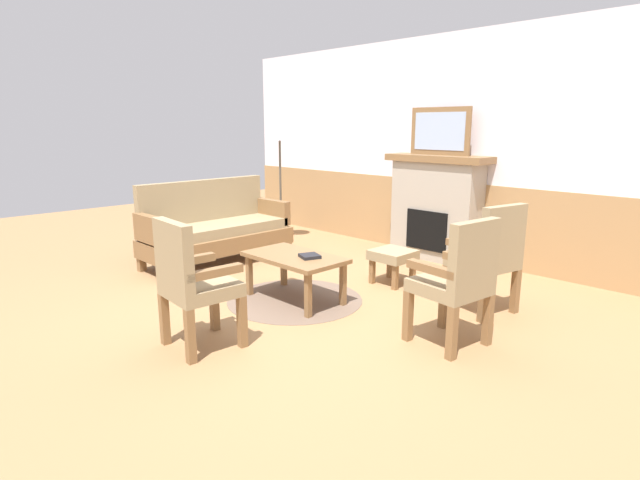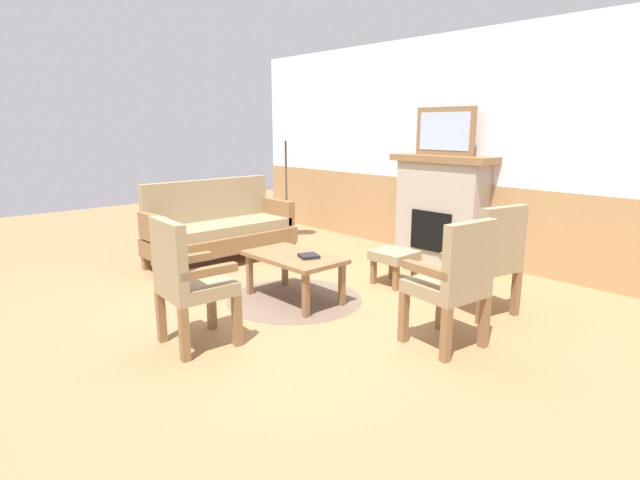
{
  "view_description": "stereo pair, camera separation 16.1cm",
  "coord_description": "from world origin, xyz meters",
  "px_view_note": "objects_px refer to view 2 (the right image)",
  "views": [
    {
      "loc": [
        3.39,
        -2.97,
        1.63
      ],
      "look_at": [
        0.0,
        0.35,
        0.55
      ],
      "focal_mm": 28.36,
      "sensor_mm": 36.0,
      "label": 1
    },
    {
      "loc": [
        3.5,
        -2.85,
        1.63
      ],
      "look_at": [
        0.0,
        0.35,
        0.55
      ],
      "focal_mm": 28.36,
      "sensor_mm": 36.0,
      "label": 2
    }
  ],
  "objects_px": {
    "armchair_near_fireplace": "(454,279)",
    "armchair_by_window_left": "(489,255)",
    "floor_lamp_by_couch": "(286,138)",
    "couch": "(220,229)",
    "fireplace": "(441,207)",
    "footstool": "(394,258)",
    "armchair_front_left": "(187,278)",
    "coffee_table": "(294,261)",
    "framed_picture": "(445,131)",
    "book_on_table": "(309,256)"
  },
  "relations": [
    {
      "from": "armchair_near_fireplace",
      "to": "armchair_by_window_left",
      "type": "xyz_separation_m",
      "value": [
        -0.17,
        0.81,
        0.0
      ]
    },
    {
      "from": "armchair_by_window_left",
      "to": "floor_lamp_by_couch",
      "type": "distance_m",
      "value": 3.63
    },
    {
      "from": "couch",
      "to": "floor_lamp_by_couch",
      "type": "distance_m",
      "value": 1.71
    },
    {
      "from": "fireplace",
      "to": "footstool",
      "type": "bearing_deg",
      "value": -77.05
    },
    {
      "from": "armchair_near_fireplace",
      "to": "armchair_front_left",
      "type": "distance_m",
      "value": 1.95
    },
    {
      "from": "fireplace",
      "to": "coffee_table",
      "type": "relative_size",
      "value": 1.35
    },
    {
      "from": "armchair_near_fireplace",
      "to": "framed_picture",
      "type": "bearing_deg",
      "value": 126.52
    },
    {
      "from": "fireplace",
      "to": "book_on_table",
      "type": "relative_size",
      "value": 7.67
    },
    {
      "from": "armchair_by_window_left",
      "to": "armchair_front_left",
      "type": "xyz_separation_m",
      "value": [
        -1.16,
        -2.24,
        0.0
      ]
    },
    {
      "from": "coffee_table",
      "to": "book_on_table",
      "type": "relative_size",
      "value": 5.66
    },
    {
      "from": "footstool",
      "to": "armchair_front_left",
      "type": "height_order",
      "value": "armchair_front_left"
    },
    {
      "from": "fireplace",
      "to": "armchair_by_window_left",
      "type": "distance_m",
      "value": 1.89
    },
    {
      "from": "footstool",
      "to": "book_on_table",
      "type": "bearing_deg",
      "value": -99.03
    },
    {
      "from": "fireplace",
      "to": "floor_lamp_by_couch",
      "type": "xyz_separation_m",
      "value": [
        -2.09,
        -0.73,
        0.8
      ]
    },
    {
      "from": "footstool",
      "to": "armchair_front_left",
      "type": "distance_m",
      "value": 2.33
    },
    {
      "from": "coffee_table",
      "to": "book_on_table",
      "type": "xyz_separation_m",
      "value": [
        0.17,
        0.04,
        0.07
      ]
    },
    {
      "from": "framed_picture",
      "to": "coffee_table",
      "type": "bearing_deg",
      "value": -91.35
    },
    {
      "from": "fireplace",
      "to": "armchair_front_left",
      "type": "relative_size",
      "value": 1.33
    },
    {
      "from": "footstool",
      "to": "armchair_front_left",
      "type": "xyz_separation_m",
      "value": [
        -0.05,
        -2.32,
        0.25
      ]
    },
    {
      "from": "floor_lamp_by_couch",
      "to": "framed_picture",
      "type": "bearing_deg",
      "value": 19.38
    },
    {
      "from": "couch",
      "to": "coffee_table",
      "type": "bearing_deg",
      "value": -7.94
    },
    {
      "from": "couch",
      "to": "footstool",
      "type": "distance_m",
      "value": 2.21
    },
    {
      "from": "armchair_near_fireplace",
      "to": "armchair_by_window_left",
      "type": "height_order",
      "value": "same"
    },
    {
      "from": "coffee_table",
      "to": "book_on_table",
      "type": "height_order",
      "value": "book_on_table"
    },
    {
      "from": "fireplace",
      "to": "footstool",
      "type": "relative_size",
      "value": 3.25
    },
    {
      "from": "couch",
      "to": "armchair_by_window_left",
      "type": "distance_m",
      "value": 3.24
    },
    {
      "from": "framed_picture",
      "to": "couch",
      "type": "relative_size",
      "value": 0.44
    },
    {
      "from": "book_on_table",
      "to": "armchair_near_fireplace",
      "type": "relative_size",
      "value": 0.17
    },
    {
      "from": "footstool",
      "to": "armchair_near_fireplace",
      "type": "xyz_separation_m",
      "value": [
        1.28,
        -0.9,
        0.25
      ]
    },
    {
      "from": "fireplace",
      "to": "book_on_table",
      "type": "xyz_separation_m",
      "value": [
        0.11,
        -2.24,
        -0.2
      ]
    },
    {
      "from": "fireplace",
      "to": "armchair_near_fireplace",
      "type": "relative_size",
      "value": 1.33
    },
    {
      "from": "fireplace",
      "to": "armchair_front_left",
      "type": "height_order",
      "value": "fireplace"
    },
    {
      "from": "framed_picture",
      "to": "book_on_table",
      "type": "bearing_deg",
      "value": -87.15
    },
    {
      "from": "footstool",
      "to": "floor_lamp_by_couch",
      "type": "bearing_deg",
      "value": 168.8
    },
    {
      "from": "armchair_by_window_left",
      "to": "floor_lamp_by_couch",
      "type": "relative_size",
      "value": 0.58
    },
    {
      "from": "coffee_table",
      "to": "fireplace",
      "type": "bearing_deg",
      "value": 88.65
    },
    {
      "from": "armchair_near_fireplace",
      "to": "floor_lamp_by_couch",
      "type": "height_order",
      "value": "floor_lamp_by_couch"
    },
    {
      "from": "armchair_front_left",
      "to": "coffee_table",
      "type": "bearing_deg",
      "value": 102.55
    },
    {
      "from": "armchair_front_left",
      "to": "floor_lamp_by_couch",
      "type": "distance_m",
      "value": 3.73
    },
    {
      "from": "book_on_table",
      "to": "floor_lamp_by_couch",
      "type": "height_order",
      "value": "floor_lamp_by_couch"
    },
    {
      "from": "book_on_table",
      "to": "couch",
      "type": "bearing_deg",
      "value": 173.96
    },
    {
      "from": "framed_picture",
      "to": "floor_lamp_by_couch",
      "type": "distance_m",
      "value": 2.22
    },
    {
      "from": "fireplace",
      "to": "couch",
      "type": "relative_size",
      "value": 0.72
    },
    {
      "from": "fireplace",
      "to": "framed_picture",
      "type": "distance_m",
      "value": 0.91
    },
    {
      "from": "fireplace",
      "to": "armchair_near_fireplace",
      "type": "distance_m",
      "value": 2.62
    },
    {
      "from": "armchair_by_window_left",
      "to": "coffee_table",
      "type": "bearing_deg",
      "value": -145.31
    },
    {
      "from": "armchair_near_fireplace",
      "to": "coffee_table",
      "type": "bearing_deg",
      "value": -173.64
    },
    {
      "from": "couch",
      "to": "armchair_by_window_left",
      "type": "relative_size",
      "value": 1.84
    },
    {
      "from": "framed_picture",
      "to": "floor_lamp_by_couch",
      "type": "relative_size",
      "value": 0.48
    },
    {
      "from": "couch",
      "to": "coffee_table",
      "type": "height_order",
      "value": "couch"
    }
  ]
}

